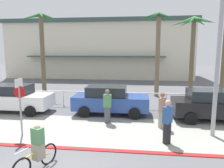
# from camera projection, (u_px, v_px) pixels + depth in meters

# --- Properties ---
(ground_plane) EXTENTS (80.00, 80.00, 0.00)m
(ground_plane) POSITION_uv_depth(u_px,v_px,m) (100.00, 102.00, 16.02)
(ground_plane) COLOR #5B5B60
(sidewalk_strip) EXTENTS (44.00, 4.00, 0.02)m
(sidewalk_strip) POSITION_uv_depth(u_px,v_px,m) (79.00, 130.00, 10.33)
(sidewalk_strip) COLOR #9E9E93
(sidewalk_strip) RESTS_ON ground
(curb_paint) EXTENTS (44.00, 0.24, 0.03)m
(curb_paint) POSITION_uv_depth(u_px,v_px,m) (66.00, 148.00, 8.36)
(curb_paint) COLOR maroon
(curb_paint) RESTS_ON ground
(building_backdrop) EXTENTS (25.58, 10.49, 7.83)m
(building_backdrop) POSITION_uv_depth(u_px,v_px,m) (101.00, 49.00, 31.95)
(building_backdrop) COLOR beige
(building_backdrop) RESTS_ON ground
(rail_fence) EXTENTS (22.99, 0.08, 1.04)m
(rail_fence) POSITION_uv_depth(u_px,v_px,m) (96.00, 95.00, 14.42)
(rail_fence) COLOR white
(rail_fence) RESTS_ON ground
(stop_sign_bike_lane) EXTENTS (0.52, 0.56, 2.56)m
(stop_sign_bike_lane) POSITION_uv_depth(u_px,v_px,m) (20.00, 99.00, 9.36)
(stop_sign_bike_lane) COLOR gray
(stop_sign_bike_lane) RESTS_ON ground
(streetlight_curb) EXTENTS (0.24, 2.54, 7.50)m
(streetlight_curb) POSITION_uv_depth(u_px,v_px,m) (222.00, 38.00, 8.69)
(streetlight_curb) COLOR #9EA0A5
(streetlight_curb) RESTS_ON ground
(palm_tree_1) EXTENTS (3.04, 2.78, 6.78)m
(palm_tree_1) POSITION_uv_depth(u_px,v_px,m) (41.00, 36.00, 17.66)
(palm_tree_1) COLOR brown
(palm_tree_1) RESTS_ON ground
(palm_tree_2) EXTENTS (2.82, 2.97, 6.73)m
(palm_tree_2) POSITION_uv_depth(u_px,v_px,m) (158.00, 36.00, 17.16)
(palm_tree_2) COLOR #756047
(palm_tree_2) RESTS_ON ground
(palm_tree_3) EXTENTS (3.56, 3.77, 6.45)m
(palm_tree_3) POSITION_uv_depth(u_px,v_px,m) (193.00, 34.00, 17.36)
(palm_tree_3) COLOR brown
(palm_tree_3) RESTS_ON ground
(car_white_1) EXTENTS (4.40, 2.02, 1.69)m
(car_white_1) POSITION_uv_depth(u_px,v_px,m) (15.00, 98.00, 13.23)
(car_white_1) COLOR white
(car_white_1) RESTS_ON ground
(car_blue_2) EXTENTS (4.40, 2.02, 1.69)m
(car_blue_2) POSITION_uv_depth(u_px,v_px,m) (110.00, 100.00, 12.77)
(car_blue_2) COLOR #284793
(car_blue_2) RESTS_ON ground
(car_black_3) EXTENTS (4.40, 2.02, 1.69)m
(car_black_3) POSITION_uv_depth(u_px,v_px,m) (214.00, 105.00, 11.59)
(car_black_3) COLOR black
(car_black_3) RESTS_ON ground
(cyclist_yellow_0) EXTENTS (0.71, 1.72, 1.50)m
(cyclist_yellow_0) POSITION_uv_depth(u_px,v_px,m) (37.00, 149.00, 6.75)
(cyclist_yellow_0) COLOR black
(cyclist_yellow_0) RESTS_ON ground
(pedestrian_0) EXTENTS (0.40, 0.46, 1.78)m
(pedestrian_0) POSITION_uv_depth(u_px,v_px,m) (162.00, 112.00, 10.44)
(pedestrian_0) COLOR gray
(pedestrian_0) RESTS_ON ground
(pedestrian_1) EXTENTS (0.44, 0.48, 1.83)m
(pedestrian_1) POSITION_uv_depth(u_px,v_px,m) (167.00, 123.00, 8.66)
(pedestrian_1) COLOR #232326
(pedestrian_1) RESTS_ON ground
(pedestrian_2) EXTENTS (0.42, 0.34, 1.79)m
(pedestrian_2) POSITION_uv_depth(u_px,v_px,m) (107.00, 107.00, 11.18)
(pedestrian_2) COLOR #4C4C51
(pedestrian_2) RESTS_ON ground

